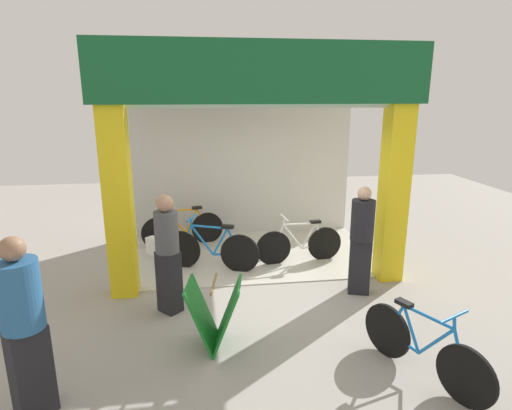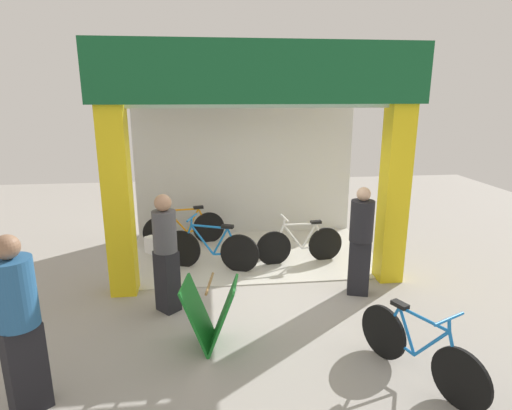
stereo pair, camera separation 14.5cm
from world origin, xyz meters
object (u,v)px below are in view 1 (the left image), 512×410
bicycle_inside_1 (183,229)px  pedestrian_0 (167,253)px  pedestrian_1 (361,239)px  bicycle_parked_0 (423,348)px  bicycle_inside_0 (300,244)px  pedestrian_2 (24,325)px  bicycle_inside_2 (211,249)px  sandwich_board_sign (215,315)px

bicycle_inside_1 → pedestrian_0: bearing=-92.6°
pedestrian_1 → bicycle_parked_0: bearing=-92.2°
pedestrian_1 → bicycle_inside_0: bearing=115.9°
bicycle_parked_0 → pedestrian_0: pedestrian_0 is taller
pedestrian_2 → bicycle_inside_0: bearing=44.4°
bicycle_inside_2 → pedestrian_1: (2.22, -1.15, 0.48)m
pedestrian_0 → pedestrian_1: bearing=3.7°
bicycle_inside_0 → pedestrian_0: 2.72m
bicycle_inside_2 → pedestrian_0: 1.56m
bicycle_inside_2 → pedestrian_2: pedestrian_2 is taller
bicycle_inside_0 → pedestrian_0: (-2.22, -1.47, 0.52)m
bicycle_parked_0 → bicycle_inside_1: bearing=120.6°
bicycle_inside_2 → pedestrian_0: bearing=-115.0°
pedestrian_2 → pedestrian_1: bearing=26.9°
bicycle_inside_1 → sandwich_board_sign: 3.62m
bicycle_parked_0 → pedestrian_0: 3.37m
bicycle_parked_0 → pedestrian_1: size_ratio=0.88×
pedestrian_2 → sandwich_board_sign: bearing=26.7°
pedestrian_2 → bicycle_parked_0: bearing=-0.1°
bicycle_parked_0 → pedestrian_1: pedestrian_1 is taller
bicycle_inside_0 → bicycle_parked_0: (0.54, -3.31, 0.00)m
bicycle_inside_1 → pedestrian_0: (-0.12, -2.63, 0.51)m
pedestrian_1 → pedestrian_2: size_ratio=0.93×
bicycle_inside_0 → pedestrian_2: size_ratio=0.89×
bicycle_inside_2 → bicycle_parked_0: bearing=-56.0°
bicycle_inside_1 → sandwich_board_sign: (0.48, -3.59, 0.06)m
pedestrian_1 → sandwich_board_sign: bearing=-153.0°
bicycle_inside_0 → pedestrian_1: pedestrian_1 is taller
bicycle_inside_2 → pedestrian_2: bearing=-119.2°
bicycle_parked_0 → sandwich_board_sign: (-2.17, 0.88, 0.07)m
bicycle_inside_0 → bicycle_inside_1: (-2.10, 1.17, 0.01)m
bicycle_inside_1 → sandwich_board_sign: bicycle_inside_1 is taller
bicycle_inside_1 → pedestrian_1: (2.73, -2.45, 0.50)m
bicycle_inside_0 → bicycle_parked_0: 3.36m
sandwich_board_sign → bicycle_inside_1: bearing=97.6°
bicycle_inside_0 → bicycle_inside_1: bearing=151.0°
bicycle_inside_2 → sandwich_board_sign: (-0.03, -2.30, 0.04)m
pedestrian_0 → bicycle_inside_2: bearing=65.0°
bicycle_inside_1 → bicycle_inside_2: bearing=-68.7°
bicycle_inside_0 → pedestrian_0: pedestrian_0 is taller
bicycle_inside_0 → pedestrian_1: size_ratio=0.96×
sandwich_board_sign → pedestrian_1: bearing=27.0°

